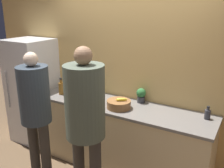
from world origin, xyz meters
TOP-DOWN VIEW (x-y plane):
  - wall_back at (0.00, 0.70)m, footprint 5.20×0.06m
  - counter at (0.00, 0.37)m, footprint 2.49×0.68m
  - refrigerator at (-1.65, 0.36)m, footprint 0.66×0.67m
  - person_left at (-0.80, -0.38)m, footprint 0.38×0.38m
  - person_center at (0.03, -0.46)m, footprint 0.42×0.42m
  - fruit_bowl at (0.04, 0.26)m, footprint 0.31×0.31m
  - utensil_crock at (-0.62, 0.54)m, footprint 0.12×0.12m
  - bottle_dark at (1.09, 0.50)m, footprint 0.07×0.07m
  - bottle_amber at (-0.96, 0.28)m, footprint 0.08×0.08m
  - bottle_green at (-0.44, 0.49)m, footprint 0.06×0.06m
  - cup_white at (-0.36, 0.16)m, footprint 0.09×0.09m
  - potted_plant at (0.20, 0.59)m, footprint 0.13×0.13m

SIDE VIEW (x-z plane):
  - counter at x=0.00m, z-range 0.00..0.95m
  - refrigerator at x=-1.65m, z-range 0.00..1.72m
  - cup_white at x=-0.36m, z-range 0.95..1.03m
  - fruit_bowl at x=0.04m, z-range 0.93..1.08m
  - bottle_dark at x=1.09m, z-range 0.94..1.10m
  - utensil_crock at x=-0.62m, z-range 0.88..1.19m
  - person_left at x=-0.80m, z-range 0.18..1.89m
  - bottle_green at x=-0.44m, z-range 0.93..1.16m
  - bottle_amber at x=-0.96m, z-range 0.93..1.18m
  - potted_plant at x=0.20m, z-range 0.96..1.16m
  - person_center at x=0.03m, z-range 0.22..2.08m
  - wall_back at x=0.00m, z-range 0.00..2.60m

